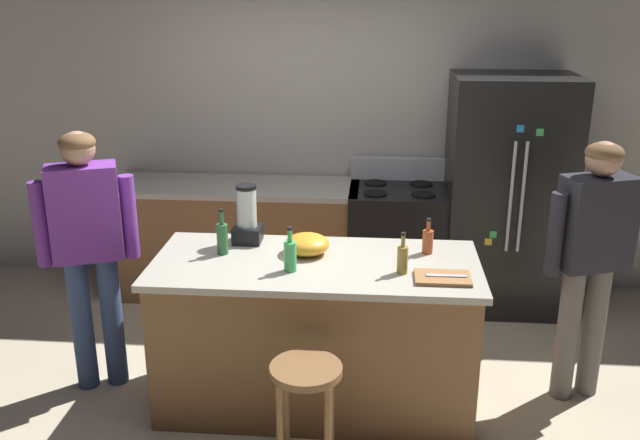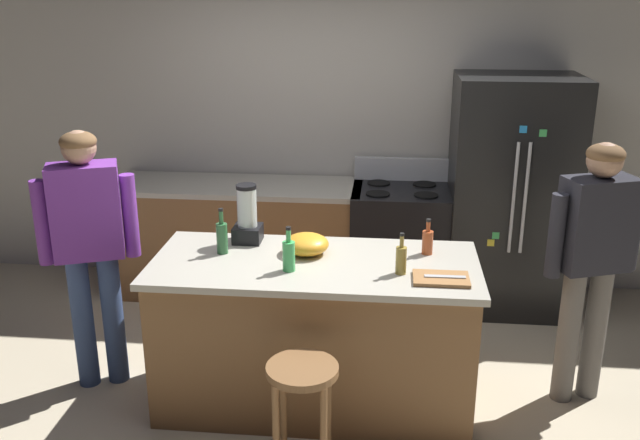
{
  "view_description": "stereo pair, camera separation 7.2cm",
  "coord_description": "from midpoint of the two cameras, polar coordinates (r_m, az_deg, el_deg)",
  "views": [
    {
      "loc": [
        0.33,
        -3.68,
        2.43
      ],
      "look_at": [
        0.0,
        0.3,
        1.07
      ],
      "focal_mm": 39.13,
      "sensor_mm": 36.0,
      "label": 1
    },
    {
      "loc": [
        0.4,
        -3.68,
        2.43
      ],
      "look_at": [
        0.0,
        0.3,
        1.07
      ],
      "focal_mm": 39.13,
      "sensor_mm": 36.0,
      "label": 2
    }
  ],
  "objects": [
    {
      "name": "blender_appliance",
      "position": [
        4.27,
        -5.49,
        0.18
      ],
      "size": [
        0.17,
        0.17,
        0.36
      ],
      "color": "black",
      "rests_on": "kitchen_island"
    },
    {
      "name": "bottle_soda",
      "position": [
        3.84,
        -2.03,
        -2.86
      ],
      "size": [
        0.07,
        0.07,
        0.26
      ],
      "color": "#3FB259",
      "rests_on": "kitchen_island"
    },
    {
      "name": "stove_range",
      "position": [
        5.56,
        6.89,
        -1.94
      ],
      "size": [
        0.76,
        0.65,
        1.1
      ],
      "color": "black",
      "rests_on": "ground_plane"
    },
    {
      "name": "mixing_bowl",
      "position": [
        4.09,
        -0.62,
        -1.98
      ],
      "size": [
        0.26,
        0.26,
        0.12
      ],
      "primitive_type": "ellipsoid",
      "color": "orange",
      "rests_on": "kitchen_island"
    },
    {
      "name": "person_by_sink_right",
      "position": [
        4.33,
        21.86,
        -2.29
      ],
      "size": [
        0.59,
        0.34,
        1.6
      ],
      "color": "#66605B",
      "rests_on": "ground_plane"
    },
    {
      "name": "bar_stool",
      "position": [
        3.56,
        -0.85,
        -13.87
      ],
      "size": [
        0.36,
        0.36,
        0.65
      ],
      "color": "brown",
      "rests_on": "ground_plane"
    },
    {
      "name": "chef_knife",
      "position": [
        3.81,
        10.72,
        -4.57
      ],
      "size": [
        0.22,
        0.03,
        0.01
      ],
      "primitive_type": "cube",
      "rotation": [
        0.0,
        0.0,
        0.02
      ],
      "color": "#B7BABF",
      "rests_on": "cutting_board"
    },
    {
      "name": "cutting_board",
      "position": [
        3.81,
        10.41,
        -4.74
      ],
      "size": [
        0.3,
        0.2,
        0.02
      ],
      "primitive_type": "cube",
      "color": "#9E6B3D",
      "rests_on": "kitchen_island"
    },
    {
      "name": "ground_plane",
      "position": [
        4.43,
        0.07,
        -14.49
      ],
      "size": [
        14.0,
        14.0,
        0.0
      ],
      "primitive_type": "plane",
      "color": "beige"
    },
    {
      "name": "bottle_olive_oil",
      "position": [
        4.12,
        -7.52,
        -1.38
      ],
      "size": [
        0.07,
        0.07,
        0.28
      ],
      "color": "#2D6638",
      "rests_on": "kitchen_island"
    },
    {
      "name": "bottle_vinegar",
      "position": [
        3.83,
        7.18,
        -3.18
      ],
      "size": [
        0.06,
        0.06,
        0.24
      ],
      "color": "olive",
      "rests_on": "kitchen_island"
    },
    {
      "name": "person_by_island_left",
      "position": [
        4.39,
        -17.95,
        -1.29
      ],
      "size": [
        0.58,
        0.35,
        1.64
      ],
      "color": "#384C7A",
      "rests_on": "ground_plane"
    },
    {
      "name": "bottle_cooking_sauce",
      "position": [
        4.13,
        9.28,
        -1.73
      ],
      "size": [
        0.06,
        0.06,
        0.22
      ],
      "color": "#B24C26",
      "rests_on": "kitchen_island"
    },
    {
      "name": "kitchen_island",
      "position": [
        4.19,
        0.08,
        -9.21
      ],
      "size": [
        1.88,
        0.84,
        0.92
      ],
      "color": "brown",
      "rests_on": "ground_plane"
    },
    {
      "name": "back_counter_run",
      "position": [
        5.71,
        -6.37,
        -1.49
      ],
      "size": [
        2.0,
        0.64,
        0.92
      ],
      "color": "brown",
      "rests_on": "ground_plane"
    },
    {
      "name": "back_wall",
      "position": [
        5.74,
        2.05,
        7.98
      ],
      "size": [
        8.0,
        0.1,
        2.7
      ],
      "primitive_type": "cube",
      "color": "#BCB7AD",
      "rests_on": "ground_plane"
    },
    {
      "name": "refrigerator",
      "position": [
        5.48,
        15.64,
        1.92
      ],
      "size": [
        0.9,
        0.73,
        1.8
      ],
      "color": "black",
      "rests_on": "ground_plane"
    }
  ]
}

